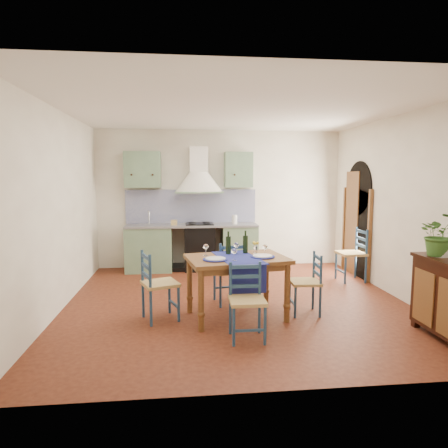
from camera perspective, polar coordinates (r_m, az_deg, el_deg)
The scene contains 12 objects.
floor at distance 6.07m, azimuth 1.84°, elevation -11.11°, with size 5.00×5.00×0.00m, color #3F160D.
back_wall at distance 8.06m, azimuth -3.71°, elevation 0.98°, with size 5.00×0.96×2.80m.
right_wall at distance 6.87m, azimuth 22.64°, elevation 1.86°, with size 0.26×5.00×2.80m.
left_wall at distance 5.98m, azimuth -22.57°, elevation 1.80°, with size 0.04×5.00×2.80m, color white.
ceiling at distance 5.85m, azimuth 1.95°, elevation 16.02°, with size 5.00×5.00×0.01m, color silver.
dining_table at distance 5.27m, azimuth 1.90°, elevation -5.76°, with size 1.41×1.10×1.13m.
chair_near at distance 4.67m, azimuth 3.28°, elevation -10.86°, with size 0.41×0.41×0.87m.
chair_far at distance 5.89m, azimuth 0.89°, elevation -6.81°, with size 0.49×0.49×0.93m.
chair_left at distance 5.30m, azimuth -9.43°, elevation -8.54°, with size 0.55×0.55×0.91m.
chair_right at distance 5.60m, azimuth 11.77°, elevation -8.20°, with size 0.41×0.41×0.84m.
chair_spare at distance 7.51m, azimuth 17.92°, elevation -4.08°, with size 0.46×0.46×0.95m.
potted_plant at distance 5.32m, azimuth 28.49°, elevation -1.31°, with size 0.47×0.40×0.52m, color #336224.
Camera 1 is at (-0.81, -5.72, 1.87)m, focal length 32.00 mm.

